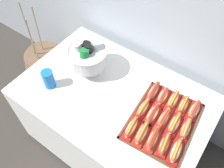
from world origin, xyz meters
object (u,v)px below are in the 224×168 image
at_px(hot_dog_2, 153,139).
at_px(hot_dog_4, 176,151).
at_px(hot_dog_1, 142,133).
at_px(hot_dog_8, 174,124).
at_px(hot_dog_9, 185,130).
at_px(hot_dog_10, 153,92).
at_px(hot_dog_13, 183,106).
at_px(floor_vase, 48,69).
at_px(hot_dog_5, 143,109).
at_px(hot_dog_3, 164,145).
at_px(buffet_table, 113,119).
at_px(hot_dog_7, 164,119).
at_px(hot_dog_14, 194,111).
at_px(hot_dog_6, 153,114).
at_px(cup_stack, 49,79).
at_px(hot_dog_12, 173,101).
at_px(serving_tray, 163,121).
at_px(hot_dog_11, 163,96).
at_px(hot_dog_0, 131,128).
at_px(punch_bowl, 88,56).

bearing_deg(hot_dog_2, hot_dog_4, 4.75).
bearing_deg(hot_dog_1, hot_dog_8, 52.48).
distance_m(hot_dog_1, hot_dog_9, 0.28).
relative_size(hot_dog_10, hot_dog_13, 1.10).
height_order(floor_vase, hot_dog_4, floor_vase).
distance_m(hot_dog_5, hot_dog_8, 0.23).
distance_m(hot_dog_3, hot_dog_4, 0.08).
bearing_deg(hot_dog_8, hot_dog_4, -60.80).
distance_m(buffet_table, hot_dog_7, 0.56).
bearing_deg(hot_dog_2, hot_dog_5, 137.03).
xyz_separation_m(hot_dog_10, hot_dog_13, (0.22, 0.02, -0.00)).
height_order(hot_dog_9, hot_dog_14, hot_dog_9).
height_order(hot_dog_6, hot_dog_8, hot_dog_6).
bearing_deg(cup_stack, hot_dog_14, 22.28).
bearing_deg(hot_dog_2, hot_dog_12, 94.75).
bearing_deg(floor_vase, hot_dog_5, -7.56).
relative_size(hot_dog_1, hot_dog_4, 1.05).
xyz_separation_m(hot_dog_1, hot_dog_7, (0.06, 0.17, -0.00)).
bearing_deg(serving_tray, hot_dog_7, 22.11).
bearing_deg(hot_dog_6, hot_dog_5, -175.25).
height_order(hot_dog_10, hot_dog_14, hot_dog_10).
xyz_separation_m(serving_tray, hot_dog_3, (0.09, -0.16, 0.03)).
bearing_deg(hot_dog_11, hot_dog_6, -85.25).
relative_size(hot_dog_0, hot_dog_14, 0.99).
height_order(serving_tray, cup_stack, cup_stack).
relative_size(hot_dog_6, punch_bowl, 0.61).
height_order(serving_tray, hot_dog_13, hot_dog_13).
bearing_deg(hot_dog_1, hot_dog_4, 4.75).
height_order(hot_dog_0, hot_dog_3, same).
height_order(hot_dog_5, hot_dog_8, hot_dog_5).
bearing_deg(hot_dog_7, hot_dog_1, -109.69).
bearing_deg(hot_dog_11, hot_dog_14, 4.75).
bearing_deg(hot_dog_1, hot_dog_0, -175.25).
bearing_deg(hot_dog_9, hot_dog_3, -109.69).
height_order(buffet_table, hot_dog_10, hot_dog_10).
height_order(hot_dog_11, cup_stack, cup_stack).
distance_m(hot_dog_6, hot_dog_13, 0.22).
distance_m(buffet_table, hot_dog_11, 0.52).
distance_m(hot_dog_2, hot_dog_4, 0.15).
relative_size(buffet_table, hot_dog_14, 7.75).
relative_size(hot_dog_2, hot_dog_10, 0.99).
bearing_deg(hot_dog_9, hot_dog_8, -175.25).
bearing_deg(hot_dog_7, hot_dog_9, 4.75).
bearing_deg(hot_dog_7, hot_dog_8, 4.75).
distance_m(buffet_table, hot_dog_12, 0.57).
distance_m(hot_dog_0, hot_dog_8, 0.28).
bearing_deg(hot_dog_11, hot_dog_0, -98.05).
relative_size(hot_dog_3, hot_dog_9, 0.94).
distance_m(hot_dog_0, cup_stack, 0.69).
relative_size(hot_dog_14, cup_stack, 1.22).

